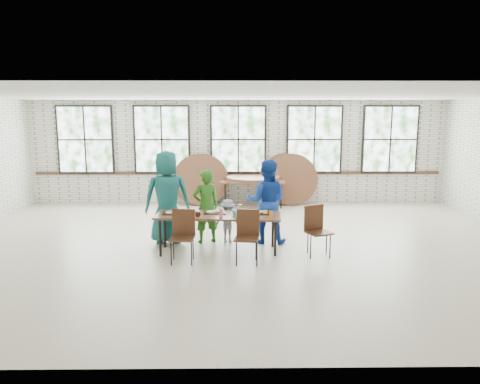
{
  "coord_description": "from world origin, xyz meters",
  "views": [
    {
      "loc": [
        -0.12,
        -9.09,
        2.73
      ],
      "look_at": [
        0.0,
        0.4,
        1.05
      ],
      "focal_mm": 35.0,
      "sensor_mm": 36.0,
      "label": 1
    }
  ],
  "objects_px": {
    "storage_table": "(253,183)",
    "chair_near_left": "(183,231)",
    "dining_table": "(218,217)",
    "chair_near_right": "(247,232)"
  },
  "relations": [
    {
      "from": "dining_table",
      "to": "storage_table",
      "type": "distance_m",
      "value": 4.34
    },
    {
      "from": "chair_near_left",
      "to": "chair_near_right",
      "type": "distance_m",
      "value": 1.16
    },
    {
      "from": "storage_table",
      "to": "dining_table",
      "type": "bearing_deg",
      "value": -97.63
    },
    {
      "from": "chair_near_left",
      "to": "chair_near_right",
      "type": "xyz_separation_m",
      "value": [
        1.16,
        -0.04,
        0.0
      ]
    },
    {
      "from": "dining_table",
      "to": "storage_table",
      "type": "bearing_deg",
      "value": 83.81
    },
    {
      "from": "chair_near_right",
      "to": "storage_table",
      "type": "relative_size",
      "value": 0.52
    },
    {
      "from": "dining_table",
      "to": "chair_near_right",
      "type": "xyz_separation_m",
      "value": [
        0.54,
        -0.61,
        -0.13
      ]
    },
    {
      "from": "storage_table",
      "to": "chair_near_right",
      "type": "bearing_deg",
      "value": -89.97
    },
    {
      "from": "storage_table",
      "to": "chair_near_left",
      "type": "bearing_deg",
      "value": -103.33
    },
    {
      "from": "dining_table",
      "to": "chair_near_right",
      "type": "distance_m",
      "value": 0.82
    }
  ]
}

